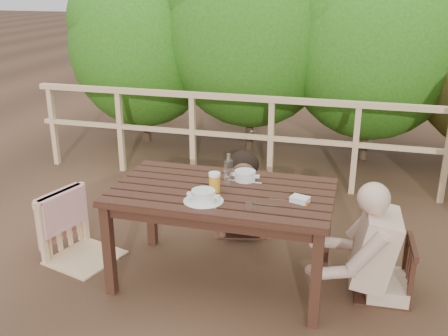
% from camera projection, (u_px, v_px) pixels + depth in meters
% --- Properties ---
extents(ground, '(60.00, 60.00, 0.00)m').
position_uv_depth(ground, '(222.00, 279.00, 3.98)').
color(ground, brown).
rests_on(ground, ground).
extents(table, '(1.60, 0.90, 0.74)m').
position_uv_depth(table, '(222.00, 236.00, 3.85)').
color(table, '#331B12').
rests_on(table, ground).
extents(chair_left, '(0.64, 0.64, 1.04)m').
position_uv_depth(chair_left, '(80.00, 201.00, 4.09)').
color(chair_left, '#D6AC7E').
rests_on(chair_left, ground).
extents(chair_far, '(0.56, 0.56, 0.94)m').
position_uv_depth(chair_far, '(243.00, 182.00, 4.62)').
color(chair_far, '#331B12').
rests_on(chair_far, ground).
extents(chair_right, '(0.42, 0.42, 0.82)m').
position_uv_depth(chair_right, '(387.00, 244.00, 3.67)').
color(chair_right, '#331B12').
rests_on(chair_right, ground).
extents(woman, '(0.61, 0.70, 1.22)m').
position_uv_depth(woman, '(243.00, 166.00, 4.59)').
color(woman, black).
rests_on(woman, ground).
extents(diner_right, '(0.73, 0.61, 1.42)m').
position_uv_depth(diner_right, '(396.00, 206.00, 3.55)').
color(diner_right, '#D2AD8F').
rests_on(diner_right, ground).
extents(railing, '(5.60, 0.10, 1.01)m').
position_uv_depth(railing, '(271.00, 142.00, 5.61)').
color(railing, '#D6AC7E').
rests_on(railing, ground).
extents(hedge_row, '(6.60, 1.60, 3.80)m').
position_uv_depth(hedge_row, '(326.00, 4.00, 6.12)').
color(hedge_row, '#295F15').
rests_on(hedge_row, ground).
extents(soup_near, '(0.28, 0.28, 0.09)m').
position_uv_depth(soup_near, '(203.00, 196.00, 3.52)').
color(soup_near, white).
rests_on(soup_near, table).
extents(soup_far, '(0.27, 0.27, 0.09)m').
position_uv_depth(soup_far, '(245.00, 176.00, 3.87)').
color(soup_far, white).
rests_on(soup_far, table).
extents(bread_roll, '(0.13, 0.10, 0.07)m').
position_uv_depth(bread_roll, '(208.00, 197.00, 3.54)').
color(bread_roll, olive).
rests_on(bread_roll, table).
extents(beer_glass, '(0.08, 0.08, 0.16)m').
position_uv_depth(beer_glass, '(215.00, 183.00, 3.65)').
color(beer_glass, gold).
rests_on(beer_glass, table).
extents(bottle, '(0.06, 0.06, 0.26)m').
position_uv_depth(bottle, '(229.00, 171.00, 3.74)').
color(bottle, silver).
rests_on(bottle, table).
extents(tumbler, '(0.06, 0.06, 0.07)m').
position_uv_depth(tumbler, '(250.00, 206.00, 3.39)').
color(tumbler, silver).
rests_on(tumbler, table).
extents(butter_tub, '(0.15, 0.12, 0.05)m').
position_uv_depth(butter_tub, '(300.00, 200.00, 3.50)').
color(butter_tub, white).
rests_on(butter_tub, table).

